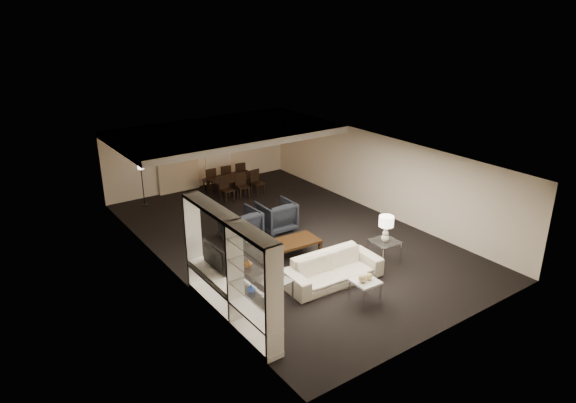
% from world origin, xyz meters
% --- Properties ---
extents(floor, '(11.00, 11.00, 0.00)m').
position_xyz_m(floor, '(0.00, 0.00, 0.00)').
color(floor, black).
rests_on(floor, ground).
extents(ceiling, '(7.00, 11.00, 0.02)m').
position_xyz_m(ceiling, '(0.00, 0.00, 2.50)').
color(ceiling, silver).
rests_on(ceiling, ground).
extents(wall_back, '(7.00, 0.02, 2.50)m').
position_xyz_m(wall_back, '(0.00, 5.50, 1.25)').
color(wall_back, beige).
rests_on(wall_back, ground).
extents(wall_front, '(7.00, 0.02, 2.50)m').
position_xyz_m(wall_front, '(0.00, -5.50, 1.25)').
color(wall_front, beige).
rests_on(wall_front, ground).
extents(wall_left, '(0.02, 11.00, 2.50)m').
position_xyz_m(wall_left, '(-3.50, 0.00, 1.25)').
color(wall_left, beige).
rests_on(wall_left, ground).
extents(wall_right, '(0.02, 11.00, 2.50)m').
position_xyz_m(wall_right, '(3.50, 0.00, 1.25)').
color(wall_right, beige).
rests_on(wall_right, ground).
extents(ceiling_soffit, '(7.00, 4.00, 0.20)m').
position_xyz_m(ceiling_soffit, '(0.00, 3.50, 2.40)').
color(ceiling_soffit, silver).
rests_on(ceiling_soffit, ceiling).
extents(curtains, '(1.50, 0.12, 2.40)m').
position_xyz_m(curtains, '(-0.90, 5.42, 1.20)').
color(curtains, beige).
rests_on(curtains, wall_back).
extents(door, '(0.90, 0.05, 2.10)m').
position_xyz_m(door, '(0.70, 5.47, 1.05)').
color(door, silver).
rests_on(door, wall_back).
extents(painting, '(0.95, 0.04, 0.65)m').
position_xyz_m(painting, '(2.10, 5.46, 1.55)').
color(painting, '#142D38').
rests_on(painting, wall_back).
extents(media_unit, '(0.38, 3.40, 2.35)m').
position_xyz_m(media_unit, '(-3.31, -2.60, 1.18)').
color(media_unit, white).
rests_on(media_unit, wall_left).
extents(pendant_light, '(0.52, 0.52, 0.24)m').
position_xyz_m(pendant_light, '(0.30, 3.50, 1.92)').
color(pendant_light, '#D8591E').
rests_on(pendant_light, ceiling_soffit).
extents(sofa, '(2.45, 1.06, 0.70)m').
position_xyz_m(sofa, '(-0.58, -2.67, 0.35)').
color(sofa, beige).
rests_on(sofa, floor).
extents(coffee_table, '(1.37, 0.85, 0.47)m').
position_xyz_m(coffee_table, '(-0.58, -1.07, 0.24)').
color(coffee_table, black).
rests_on(coffee_table, floor).
extents(armchair_left, '(0.99, 1.02, 0.89)m').
position_xyz_m(armchair_left, '(-1.18, 0.63, 0.45)').
color(armchair_left, black).
rests_on(armchair_left, floor).
extents(armchair_right, '(0.98, 1.01, 0.89)m').
position_xyz_m(armchair_right, '(0.02, 0.63, 0.45)').
color(armchair_right, black).
rests_on(armchair_right, floor).
extents(side_table_left, '(0.72, 0.72, 0.62)m').
position_xyz_m(side_table_left, '(-2.28, -2.67, 0.31)').
color(side_table_left, silver).
rests_on(side_table_left, floor).
extents(side_table_right, '(0.69, 0.69, 0.62)m').
position_xyz_m(side_table_right, '(1.12, -2.67, 0.31)').
color(side_table_right, white).
rests_on(side_table_right, floor).
extents(table_lamp_left, '(0.41, 0.41, 0.68)m').
position_xyz_m(table_lamp_left, '(-2.28, -2.67, 0.96)').
color(table_lamp_left, white).
rests_on(table_lamp_left, side_table_left).
extents(table_lamp_right, '(0.39, 0.39, 0.68)m').
position_xyz_m(table_lamp_right, '(1.12, -2.67, 0.96)').
color(table_lamp_right, beige).
rests_on(table_lamp_right, side_table_right).
extents(marble_table, '(0.57, 0.57, 0.55)m').
position_xyz_m(marble_table, '(-0.58, -3.77, 0.27)').
color(marble_table, silver).
rests_on(marble_table, floor).
extents(gold_gourd_a, '(0.18, 0.18, 0.18)m').
position_xyz_m(gold_gourd_a, '(-0.68, -3.77, 0.64)').
color(gold_gourd_a, tan).
rests_on(gold_gourd_a, marble_table).
extents(gold_gourd_b, '(0.15, 0.15, 0.15)m').
position_xyz_m(gold_gourd_b, '(-0.48, -3.77, 0.63)').
color(gold_gourd_b, '#CEBE6D').
rests_on(gold_gourd_b, marble_table).
extents(television, '(0.99, 0.13, 0.57)m').
position_xyz_m(television, '(-3.28, -1.68, 1.03)').
color(television, black).
rests_on(television, media_unit).
extents(vase_blue, '(0.16, 0.16, 0.17)m').
position_xyz_m(vase_blue, '(-3.31, -3.47, 1.14)').
color(vase_blue, '#294CB1').
rests_on(vase_blue, media_unit).
extents(vase_amber, '(0.16, 0.16, 0.17)m').
position_xyz_m(vase_amber, '(-3.31, -3.37, 1.64)').
color(vase_amber, '#B5733C').
rests_on(vase_amber, media_unit).
extents(floor_speaker, '(0.15, 0.15, 1.22)m').
position_xyz_m(floor_speaker, '(-2.17, -0.36, 0.61)').
color(floor_speaker, black).
rests_on(floor_speaker, floor).
extents(dining_table, '(1.71, 1.01, 0.59)m').
position_xyz_m(dining_table, '(0.59, 4.16, 0.29)').
color(dining_table, black).
rests_on(dining_table, floor).
extents(chair_nl, '(0.43, 0.43, 0.87)m').
position_xyz_m(chair_nl, '(-0.01, 3.51, 0.44)').
color(chair_nl, black).
rests_on(chair_nl, floor).
extents(chair_nm, '(0.45, 0.45, 0.87)m').
position_xyz_m(chair_nm, '(0.59, 3.51, 0.44)').
color(chair_nm, black).
rests_on(chair_nm, floor).
extents(chair_nr, '(0.44, 0.44, 0.87)m').
position_xyz_m(chair_nr, '(1.19, 3.51, 0.44)').
color(chair_nr, black).
rests_on(chair_nr, floor).
extents(chair_fl, '(0.44, 0.44, 0.87)m').
position_xyz_m(chair_fl, '(-0.01, 4.81, 0.44)').
color(chair_fl, black).
rests_on(chair_fl, floor).
extents(chair_fm, '(0.45, 0.45, 0.87)m').
position_xyz_m(chair_fm, '(0.59, 4.81, 0.44)').
color(chair_fm, black).
rests_on(chair_fm, floor).
extents(chair_fr, '(0.45, 0.45, 0.87)m').
position_xyz_m(chair_fr, '(1.19, 4.81, 0.44)').
color(chair_fr, black).
rests_on(chair_fr, floor).
extents(floor_lamp, '(0.26, 0.26, 1.44)m').
position_xyz_m(floor_lamp, '(-2.42, 4.82, 0.72)').
color(floor_lamp, black).
rests_on(floor_lamp, floor).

